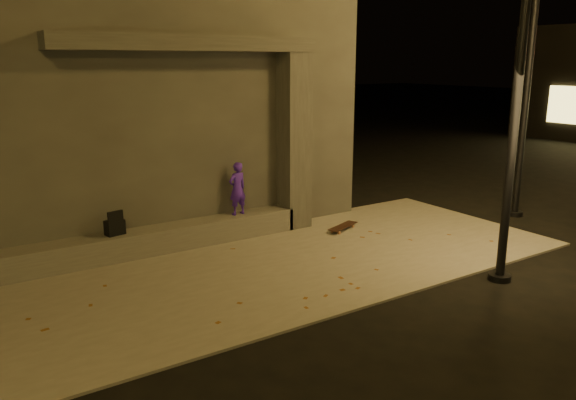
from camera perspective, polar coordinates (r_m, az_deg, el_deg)
ground at (r=8.28m, az=5.33°, el=-10.92°), size 120.00×120.00×0.00m
sidewalk at (r=9.78m, az=-2.01°, el=-6.71°), size 11.00×4.40×0.04m
building at (r=12.91m, az=-16.61°, el=9.56°), size 9.00×5.10×5.22m
ledge at (r=10.61m, az=-13.96°, el=-4.05°), size 6.00×0.55×0.45m
column at (r=11.66m, az=0.61°, el=5.92°), size 0.55×0.55×3.60m
canopy at (r=10.53m, az=-9.90°, el=15.44°), size 5.00×0.70×0.28m
skateboarder at (r=11.13m, az=-5.16°, el=1.17°), size 0.42×0.31×1.06m
backpack at (r=10.34m, az=-17.20°, el=-2.56°), size 0.35×0.26×0.45m
skateboard at (r=11.75m, az=5.60°, el=-2.69°), size 0.88×0.51×0.09m
street_lamp_0 at (r=9.23m, az=22.73°, el=14.77°), size 0.36×0.36×6.60m
street_lamp_2 at (r=13.54m, az=23.62°, el=15.35°), size 0.36×0.36×7.16m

